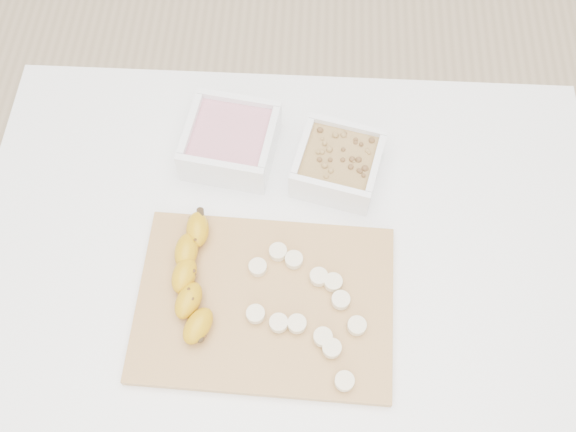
{
  "coord_description": "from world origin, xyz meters",
  "views": [
    {
      "loc": [
        0.02,
        -0.41,
        1.67
      ],
      "look_at": [
        0.0,
        0.03,
        0.81
      ],
      "focal_mm": 40.0,
      "sensor_mm": 36.0,
      "label": 1
    }
  ],
  "objects_px": {
    "bowl_yogurt": "(231,141)",
    "bowl_granola": "(338,164)",
    "banana": "(193,279)",
    "table": "(287,274)",
    "cutting_board": "(265,303)"
  },
  "relations": [
    {
      "from": "bowl_granola",
      "to": "cutting_board",
      "type": "height_order",
      "value": "bowl_granola"
    },
    {
      "from": "table",
      "to": "bowl_yogurt",
      "type": "distance_m",
      "value": 0.24
    },
    {
      "from": "table",
      "to": "bowl_granola",
      "type": "distance_m",
      "value": 0.21
    },
    {
      "from": "table",
      "to": "cutting_board",
      "type": "xyz_separation_m",
      "value": [
        -0.03,
        -0.09,
        0.1
      ]
    },
    {
      "from": "table",
      "to": "bowl_yogurt",
      "type": "bearing_deg",
      "value": 119.78
    },
    {
      "from": "bowl_yogurt",
      "to": "table",
      "type": "bearing_deg",
      "value": -60.22
    },
    {
      "from": "bowl_granola",
      "to": "bowl_yogurt",
      "type": "bearing_deg",
      "value": 169.19
    },
    {
      "from": "bowl_yogurt",
      "to": "bowl_granola",
      "type": "xyz_separation_m",
      "value": [
        0.18,
        -0.03,
        -0.0
      ]
    },
    {
      "from": "bowl_granola",
      "to": "cutting_board",
      "type": "xyz_separation_m",
      "value": [
        -0.1,
        -0.24,
        -0.02
      ]
    },
    {
      "from": "banana",
      "to": "bowl_granola",
      "type": "bearing_deg",
      "value": 49.89
    },
    {
      "from": "cutting_board",
      "to": "banana",
      "type": "distance_m",
      "value": 0.11
    },
    {
      "from": "banana",
      "to": "table",
      "type": "bearing_deg",
      "value": 31.31
    },
    {
      "from": "table",
      "to": "bowl_granola",
      "type": "relative_size",
      "value": 6.36
    },
    {
      "from": "bowl_yogurt",
      "to": "cutting_board",
      "type": "bearing_deg",
      "value": -74.72
    },
    {
      "from": "bowl_yogurt",
      "to": "banana",
      "type": "height_order",
      "value": "bowl_yogurt"
    }
  ]
}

